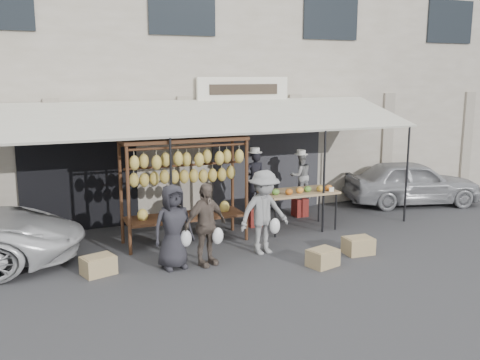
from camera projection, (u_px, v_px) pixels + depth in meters
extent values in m
plane|color=#2D2D30|center=(241.00, 263.00, 10.12)|extent=(90.00, 90.00, 0.00)
cube|color=#B7AD9E|center=(153.00, 75.00, 15.33)|extent=(24.00, 6.00, 7.00)
cube|color=#232328|center=(267.00, 163.00, 13.85)|extent=(3.00, 0.10, 2.50)
cube|color=black|center=(79.00, 176.00, 12.06)|extent=(2.60, 0.10, 2.50)
cube|color=silver|center=(243.00, 89.00, 13.16)|extent=(2.40, 0.10, 0.60)
cube|color=beige|center=(200.00, 117.00, 11.70)|extent=(10.00, 2.34, 0.63)
cylinder|color=black|center=(171.00, 196.00, 10.56)|extent=(0.05, 0.05, 2.30)
cylinder|color=black|center=(324.00, 182.00, 11.89)|extent=(0.05, 0.05, 2.30)
cylinder|color=black|center=(407.00, 175.00, 12.76)|extent=(0.05, 0.05, 2.30)
cylinder|color=#4D2C19|center=(129.00, 201.00, 10.36)|extent=(0.07, 0.07, 2.20)
cylinder|color=#4D2C19|center=(247.00, 190.00, 11.31)|extent=(0.07, 0.07, 2.20)
cylinder|color=#4D2C19|center=(121.00, 192.00, 11.09)|extent=(0.07, 0.07, 2.20)
cylinder|color=#4D2C19|center=(232.00, 183.00, 12.03)|extent=(0.07, 0.07, 2.20)
cube|color=#4D2C19|center=(183.00, 139.00, 10.99)|extent=(2.60, 0.90, 0.07)
cylinder|color=#4D2C19|center=(188.00, 147.00, 10.69)|extent=(2.50, 0.05, 0.05)
cylinder|color=#4D2C19|center=(179.00, 143.00, 11.33)|extent=(2.50, 0.05, 0.05)
cylinder|color=#4D2C19|center=(184.00, 165.00, 11.09)|extent=(2.50, 0.05, 0.05)
cube|color=#4D2C19|center=(185.00, 217.00, 11.30)|extent=(2.50, 0.80, 0.05)
ellipsoid|color=gold|center=(134.00, 163.00, 10.32)|extent=(0.20, 0.18, 0.30)
ellipsoid|color=gold|center=(144.00, 161.00, 10.54)|extent=(0.20, 0.18, 0.30)
ellipsoid|color=gold|center=(157.00, 163.00, 10.50)|extent=(0.20, 0.18, 0.30)
ellipsoid|color=gold|center=(165.00, 160.00, 10.71)|extent=(0.20, 0.18, 0.30)
ellipsoid|color=gold|center=(178.00, 159.00, 10.65)|extent=(0.20, 0.18, 0.30)
ellipsoid|color=gold|center=(187.00, 159.00, 10.88)|extent=(0.20, 0.18, 0.30)
ellipsoid|color=gold|center=(199.00, 160.00, 10.83)|extent=(0.20, 0.18, 0.30)
ellipsoid|color=gold|center=(207.00, 156.00, 11.04)|extent=(0.20, 0.18, 0.30)
ellipsoid|color=gold|center=(219.00, 158.00, 10.99)|extent=(0.20, 0.18, 0.30)
ellipsoid|color=gold|center=(227.00, 156.00, 11.21)|extent=(0.20, 0.18, 0.30)
ellipsoid|color=gold|center=(239.00, 156.00, 11.16)|extent=(0.20, 0.18, 0.30)
ellipsoid|color=gold|center=(134.00, 180.00, 10.74)|extent=(0.20, 0.18, 0.30)
ellipsoid|color=gold|center=(144.00, 180.00, 10.82)|extent=(0.20, 0.18, 0.30)
ellipsoid|color=gold|center=(154.00, 178.00, 10.90)|extent=(0.20, 0.18, 0.30)
ellipsoid|color=gold|center=(164.00, 177.00, 10.97)|extent=(0.20, 0.18, 0.30)
ellipsoid|color=gold|center=(174.00, 177.00, 11.06)|extent=(0.20, 0.18, 0.30)
ellipsoid|color=gold|center=(184.00, 176.00, 11.14)|extent=(0.20, 0.18, 0.30)
ellipsoid|color=gold|center=(194.00, 176.00, 11.22)|extent=(0.20, 0.18, 0.30)
ellipsoid|color=gold|center=(203.00, 176.00, 11.30)|extent=(0.20, 0.18, 0.30)
ellipsoid|color=gold|center=(212.00, 175.00, 11.38)|extent=(0.20, 0.18, 0.30)
ellipsoid|color=gold|center=(222.00, 175.00, 11.46)|extent=(0.20, 0.18, 0.30)
ellipsoid|color=gold|center=(231.00, 172.00, 11.53)|extent=(0.20, 0.18, 0.30)
cube|color=#9B825B|center=(299.00, 192.00, 12.17)|extent=(1.70, 0.90, 0.05)
cylinder|color=black|center=(275.00, 218.00, 11.63)|extent=(0.04, 0.04, 0.85)
cylinder|color=black|center=(336.00, 212.00, 12.21)|extent=(0.04, 0.04, 0.85)
cylinder|color=black|center=(261.00, 211.00, 12.30)|extent=(0.04, 0.04, 0.85)
cylinder|color=black|center=(319.00, 205.00, 12.88)|extent=(0.04, 0.04, 0.85)
ellipsoid|color=#598C33|center=(276.00, 192.00, 11.73)|extent=(0.18, 0.14, 0.14)
ellipsoid|color=#B25919|center=(289.00, 192.00, 11.75)|extent=(0.18, 0.14, 0.14)
ellipsoid|color=orange|center=(300.00, 190.00, 11.91)|extent=(0.18, 0.14, 0.14)
ellipsoid|color=#598C33|center=(308.00, 189.00, 12.03)|extent=(0.18, 0.14, 0.14)
ellipsoid|color=gold|center=(320.00, 188.00, 12.10)|extent=(0.18, 0.14, 0.14)
ellipsoid|color=orange|center=(329.00, 188.00, 12.17)|extent=(0.18, 0.14, 0.14)
imported|color=black|center=(255.00, 179.00, 12.38)|extent=(0.50, 0.34, 1.33)
imported|color=#9D9D9E|center=(301.00, 176.00, 13.29)|extent=(0.57, 0.46, 1.15)
imported|color=#25242A|center=(173.00, 227.00, 9.71)|extent=(0.83, 0.60, 1.57)
imported|color=brown|center=(205.00, 225.00, 9.86)|extent=(0.99, 0.66, 1.56)
imported|color=gray|center=(264.00, 212.00, 10.50)|extent=(1.16, 0.76, 1.68)
cube|color=maroon|center=(254.00, 217.00, 12.55)|extent=(0.34, 0.34, 0.45)
cube|color=maroon|center=(300.00, 207.00, 13.44)|extent=(0.39, 0.39, 0.46)
cube|color=tan|center=(323.00, 258.00, 9.91)|extent=(0.62, 0.53, 0.32)
cube|color=tan|center=(358.00, 246.00, 10.61)|extent=(0.57, 0.45, 0.33)
cube|color=tan|center=(98.00, 265.00, 9.51)|extent=(0.65, 0.56, 0.33)
imported|color=#97989C|center=(412.00, 182.00, 14.61)|extent=(3.85, 2.32, 1.23)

